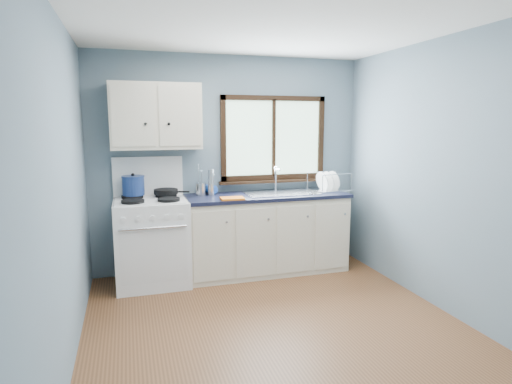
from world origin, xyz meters
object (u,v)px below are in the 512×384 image
object	(u,v)px
gas_range	(152,239)
thermos	(211,182)
utensil_crock	(201,189)
sink	(281,198)
base_cabinets	(266,237)
stockpot	(133,185)
dish_rack	(329,185)
skillet	(166,192)

from	to	relation	value
gas_range	thermos	xyz separation A→B (m)	(0.68, 0.13, 0.57)
utensil_crock	thermos	size ratio (longest dim) A/B	1.20
gas_range	sink	size ratio (longest dim) A/B	1.62
utensil_crock	thermos	bearing A→B (deg)	-10.77
utensil_crock	thermos	world-z (taller)	utensil_crock
base_cabinets	stockpot	size ratio (longest dim) A/B	5.74
base_cabinets	utensil_crock	distance (m)	0.95
stockpot	dish_rack	xyz separation A→B (m)	(2.28, -0.09, -0.09)
stockpot	dish_rack	bearing A→B (deg)	-2.32
utensil_crock	gas_range	bearing A→B (deg)	-165.35
sink	dish_rack	bearing A→B (deg)	3.75
base_cabinets	skillet	bearing A→B (deg)	174.74
gas_range	stockpot	xyz separation A→B (m)	(-0.17, 0.15, 0.57)
base_cabinets	utensil_crock	bearing A→B (deg)	170.10
base_cabinets	dish_rack	size ratio (longest dim) A/B	3.71
skillet	utensil_crock	xyz separation A→B (m)	(0.39, 0.03, 0.01)
stockpot	skillet	bearing A→B (deg)	-4.82
utensil_crock	skillet	bearing A→B (deg)	-176.25
base_cabinets	thermos	distance (m)	0.91
skillet	utensil_crock	size ratio (longest dim) A/B	1.17
stockpot	dish_rack	world-z (taller)	stockpot
gas_range	utensil_crock	distance (m)	0.77
sink	thermos	distance (m)	0.84
stockpot	thermos	distance (m)	0.84
dish_rack	skillet	bearing A→B (deg)	168.24
dish_rack	gas_range	bearing A→B (deg)	171.72
gas_range	sink	bearing A→B (deg)	0.71
gas_range	skillet	world-z (taller)	gas_range
skillet	stockpot	distance (m)	0.35
base_cabinets	thermos	xyz separation A→B (m)	(-0.63, 0.11, 0.66)
sink	dish_rack	xyz separation A→B (m)	(0.63, 0.04, 0.12)
base_cabinets	utensil_crock	xyz separation A→B (m)	(-0.74, 0.13, 0.58)
thermos	utensil_crock	bearing A→B (deg)	169.23
skillet	dish_rack	size ratio (longest dim) A/B	0.83
base_cabinets	skillet	distance (m)	1.27
thermos	sink	bearing A→B (deg)	-7.63
sink	gas_range	bearing A→B (deg)	-179.29
gas_range	dish_rack	xyz separation A→B (m)	(2.11, 0.06, 0.49)
gas_range	utensil_crock	world-z (taller)	gas_range
skillet	dish_rack	bearing A→B (deg)	18.68
sink	base_cabinets	bearing A→B (deg)	179.87
gas_range	stockpot	world-z (taller)	gas_range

